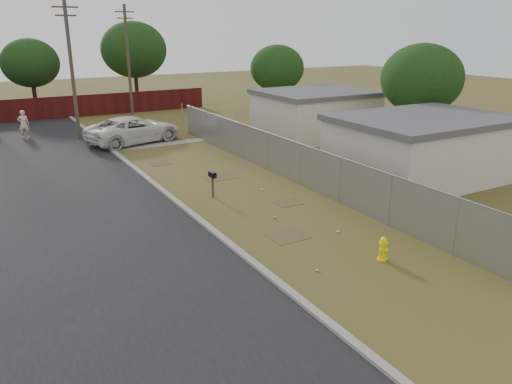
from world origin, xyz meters
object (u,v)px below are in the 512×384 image
fire_hydrant (383,249)px  pedestrian (24,124)px  pickup_truck (134,130)px  mailbox (212,177)px

fire_hydrant → pedestrian: 27.33m
fire_hydrant → pedestrian: bearing=106.9°
fire_hydrant → pickup_truck: 21.15m
pickup_truck → pedestrian: size_ratio=3.25×
mailbox → fire_hydrant: bearing=-76.1°
pedestrian → fire_hydrant: bearing=114.6°
mailbox → pickup_truck: (0.22, 12.58, -0.08)m
fire_hydrant → pedestrian: size_ratio=0.44×
mailbox → pedestrian: bearing=108.4°
pedestrian → pickup_truck: bearing=147.8°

